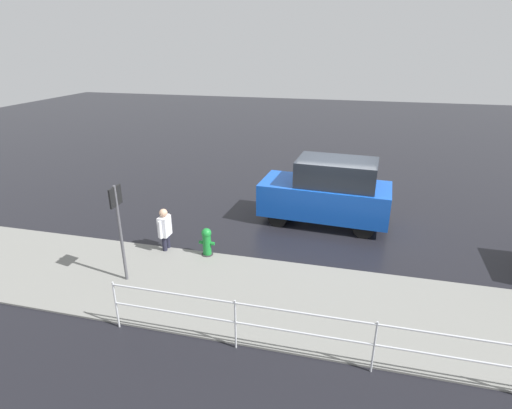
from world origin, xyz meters
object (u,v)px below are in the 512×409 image
object	(u,v)px
moving_hatchback	(328,192)
fire_hydrant	(207,242)
pedestrian	(165,228)
sign_post	(119,220)

from	to	relation	value
moving_hatchback	fire_hydrant	world-z (taller)	moving_hatchback
pedestrian	sign_post	size ratio (longest dim) A/B	0.51
moving_hatchback	fire_hydrant	xyz separation A→B (m)	(2.88, 2.92, -0.63)
fire_hydrant	sign_post	size ratio (longest dim) A/B	0.33
moving_hatchback	pedestrian	distance (m)	5.01
moving_hatchback	fire_hydrant	size ratio (longest dim) A/B	5.00
fire_hydrant	sign_post	bearing A→B (deg)	47.50
pedestrian	sign_post	xyz separation A→B (m)	(0.26, 1.61, 0.90)
pedestrian	sign_post	bearing A→B (deg)	80.94
moving_hatchback	sign_post	world-z (taller)	sign_post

